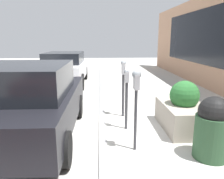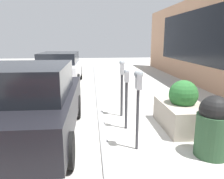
{
  "view_description": "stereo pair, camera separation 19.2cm",
  "coord_description": "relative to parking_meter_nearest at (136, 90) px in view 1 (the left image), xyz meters",
  "views": [
    {
      "loc": [
        -4.77,
        0.12,
        2.07
      ],
      "look_at": [
        0.0,
        -0.15,
        0.97
      ],
      "focal_mm": 35.0,
      "sensor_mm": 36.0,
      "label": 1
    },
    {
      "loc": [
        -4.75,
        0.32,
        2.07
      ],
      "look_at": [
        0.0,
        -0.15,
        0.97
      ],
      "focal_mm": 35.0,
      "sensor_mm": 36.0,
      "label": 2
    }
  ],
  "objects": [
    {
      "name": "parking_meter_nearest",
      "position": [
        0.0,
        0.0,
        0.0
      ],
      "size": [
        0.2,
        0.17,
        1.54
      ],
      "color": "#38383D",
      "rests_on": "ground_plane"
    },
    {
      "name": "parking_meter_middle",
      "position": [
        1.88,
        0.03,
        -0.12
      ],
      "size": [
        0.17,
        0.15,
        1.55
      ],
      "color": "#38383D",
      "rests_on": "ground_plane"
    },
    {
      "name": "parked_car_rear",
      "position": [
        6.36,
        2.25,
        -0.38
      ],
      "size": [
        4.25,
        1.89,
        1.49
      ],
      "rotation": [
        0.0,
        0.0,
        -0.03
      ],
      "color": "silver",
      "rests_on": "ground_plane"
    },
    {
      "name": "trash_bin",
      "position": [
        -0.36,
        -1.29,
        -0.62
      ],
      "size": [
        0.6,
        0.6,
        1.12
      ],
      "color": "#2D5133",
      "rests_on": "ground_plane"
    },
    {
      "name": "parked_car_middle",
      "position": [
        0.64,
        2.18,
        -0.37
      ],
      "size": [
        3.87,
        2.06,
        1.59
      ],
      "rotation": [
        0.0,
        0.0,
        -0.01
      ],
      "color": "black",
      "rests_on": "ground_plane"
    },
    {
      "name": "curb_strip",
      "position": [
        0.97,
        0.61,
        -1.15
      ],
      "size": [
        24.5,
        0.16,
        0.04
      ],
      "color": "gray",
      "rests_on": "ground_plane"
    },
    {
      "name": "ground_plane",
      "position": [
        0.97,
        0.53,
        -1.17
      ],
      "size": [
        40.0,
        40.0,
        0.0
      ],
      "primitive_type": "plane",
      "color": "beige"
    },
    {
      "name": "parking_meter_second",
      "position": [
        1.01,
        0.05,
        -0.25
      ],
      "size": [
        0.15,
        0.12,
        1.42
      ],
      "color": "#38383D",
      "rests_on": "ground_plane"
    },
    {
      "name": "planter_box",
      "position": [
        0.95,
        -1.29,
        -0.74
      ],
      "size": [
        1.53,
        0.94,
        1.15
      ],
      "color": "#A39989",
      "rests_on": "ground_plane"
    }
  ]
}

